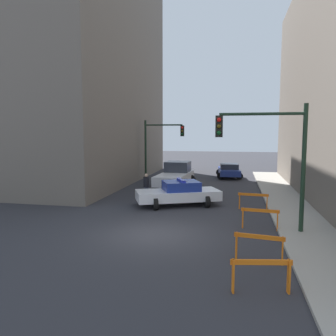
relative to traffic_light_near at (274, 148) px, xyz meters
The scene contains 13 objects.
ground_plane 6.03m from the traffic_light_near, 165.41° to the right, with size 120.00×120.00×0.00m, color #2D2D33.
sidewalk_right 3.97m from the traffic_light_near, 39.93° to the right, with size 2.40×44.00×0.12m.
building_corner_left 22.18m from the traffic_light_near, 142.65° to the left, with size 14.00×20.00×21.05m.
traffic_light_near is the anchor object (origin of this frame).
traffic_light_far 15.51m from the traffic_light_near, 121.20° to the left, with size 3.44×0.35×5.20m.
police_car 6.90m from the traffic_light_near, 137.74° to the left, with size 5.05×3.59×1.52m.
white_truck 12.34m from the traffic_light_near, 119.86° to the left, with size 2.82×5.50×1.90m.
parked_car_near 17.10m from the traffic_light_near, 97.11° to the left, with size 2.54×4.45×1.31m.
pedestrian_crossing 9.06m from the traffic_light_near, 142.48° to the left, with size 0.48×0.48×1.66m.
barrier_front 6.27m from the traffic_light_near, 98.46° to the right, with size 1.58×0.42×0.90m.
barrier_mid 4.51m from the traffic_light_near, 102.17° to the right, with size 1.59×0.37×0.90m.
barrier_back 2.97m from the traffic_light_near, 142.45° to the left, with size 1.60×0.32×0.90m.
barrier_corner 4.97m from the traffic_light_near, 97.71° to the left, with size 1.60×0.31×0.90m.
Camera 1 is at (3.19, -12.72, 4.17)m, focal length 35.00 mm.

